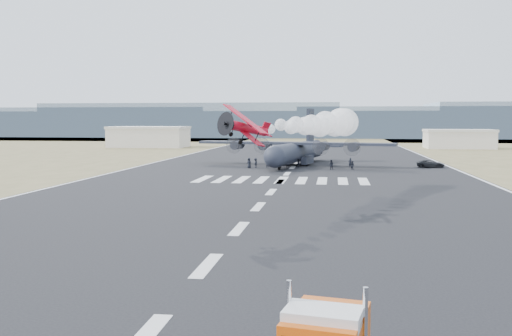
% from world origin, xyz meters
% --- Properties ---
extents(ground, '(500.00, 500.00, 0.00)m').
position_xyz_m(ground, '(0.00, 0.00, 0.00)').
color(ground, black).
rests_on(ground, ground).
extents(scrub_far, '(500.00, 80.00, 0.00)m').
position_xyz_m(scrub_far, '(0.00, 230.00, 0.00)').
color(scrub_far, brown).
rests_on(scrub_far, ground).
extents(runway_markings, '(60.00, 260.00, 0.01)m').
position_xyz_m(runway_markings, '(0.00, 60.00, 0.01)').
color(runway_markings, silver).
rests_on(runway_markings, ground).
extents(ridge_seg_b, '(150.00, 50.00, 15.00)m').
position_xyz_m(ridge_seg_b, '(-130.00, 260.00, 7.50)').
color(ridge_seg_b, '#7E91A0').
rests_on(ridge_seg_b, ground).
extents(ridge_seg_c, '(150.00, 50.00, 17.00)m').
position_xyz_m(ridge_seg_c, '(-65.00, 260.00, 8.50)').
color(ridge_seg_c, '#7E91A0').
rests_on(ridge_seg_c, ground).
extents(ridge_seg_d, '(150.00, 50.00, 13.00)m').
position_xyz_m(ridge_seg_d, '(0.00, 260.00, 6.50)').
color(ridge_seg_d, '#7E91A0').
rests_on(ridge_seg_d, ground).
extents(ridge_seg_e, '(150.00, 50.00, 15.00)m').
position_xyz_m(ridge_seg_e, '(65.00, 260.00, 7.50)').
color(ridge_seg_e, '#7E91A0').
rests_on(ridge_seg_e, ground).
extents(hangar_left, '(24.50, 14.50, 6.70)m').
position_xyz_m(hangar_left, '(-52.00, 145.00, 3.41)').
color(hangar_left, beige).
rests_on(hangar_left, ground).
extents(hangar_right, '(20.50, 12.50, 5.90)m').
position_xyz_m(hangar_right, '(46.00, 150.00, 3.01)').
color(hangar_right, beige).
rests_on(hangar_right, ground).
extents(aerobatic_biplane, '(5.36, 5.58, 3.93)m').
position_xyz_m(aerobatic_biplane, '(-0.28, 17.15, 8.26)').
color(aerobatic_biplane, red).
extents(smoke_trail, '(10.74, 26.08, 3.75)m').
position_xyz_m(smoke_trail, '(7.38, 38.57, 8.45)').
color(smoke_trail, white).
extents(transport_aircraft, '(38.89, 31.84, 11.27)m').
position_xyz_m(transport_aircraft, '(0.37, 78.64, 2.91)').
color(transport_aircraft, '#1F232F').
rests_on(transport_aircraft, ground).
extents(support_vehicle, '(5.24, 2.74, 1.41)m').
position_xyz_m(support_vehicle, '(25.62, 75.91, 0.70)').
color(support_vehicle, black).
rests_on(support_vehicle, ground).
extents(crew_a, '(0.75, 0.70, 1.65)m').
position_xyz_m(crew_a, '(-4.47, 70.46, 0.83)').
color(crew_a, black).
rests_on(crew_a, ground).
extents(crew_b, '(0.89, 0.56, 1.80)m').
position_xyz_m(crew_b, '(7.17, 68.68, 0.90)').
color(crew_b, black).
rests_on(crew_b, ground).
extents(crew_c, '(0.68, 1.24, 1.84)m').
position_xyz_m(crew_c, '(-6.71, 70.38, 0.92)').
color(crew_c, black).
rests_on(crew_c, ground).
extents(crew_d, '(0.69, 1.07, 1.69)m').
position_xyz_m(crew_d, '(1.09, 72.15, 0.85)').
color(crew_d, black).
rests_on(crew_d, ground).
extents(crew_e, '(1.07, 0.88, 1.88)m').
position_xyz_m(crew_e, '(-7.87, 70.06, 0.94)').
color(crew_e, black).
rests_on(crew_e, ground).
extents(crew_f, '(1.53, 0.49, 1.65)m').
position_xyz_m(crew_f, '(-0.87, 72.11, 0.82)').
color(crew_f, black).
rests_on(crew_f, ground).
extents(crew_g, '(0.85, 0.79, 1.87)m').
position_xyz_m(crew_g, '(10.66, 72.59, 0.94)').
color(crew_g, black).
rests_on(crew_g, ground).
extents(crew_h, '(0.85, 0.88, 1.56)m').
position_xyz_m(crew_h, '(10.99, 69.14, 0.78)').
color(crew_h, black).
rests_on(crew_h, ground).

